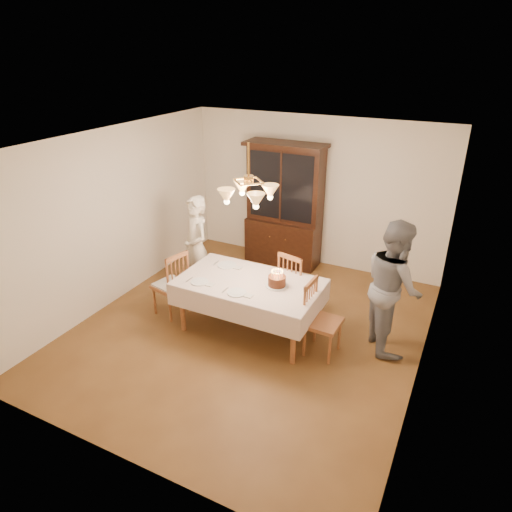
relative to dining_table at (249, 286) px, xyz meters
The scene contains 14 objects.
ground 0.68m from the dining_table, ahead, with size 5.00×5.00×0.00m, color brown.
room_shell 0.90m from the dining_table, ahead, with size 5.00×5.00×5.00m.
dining_table is the anchor object (origin of this frame).
china_hutch 2.33m from the dining_table, 101.82° to the left, with size 1.38×0.54×2.16m.
chair_far_side 0.84m from the dining_table, 59.66° to the left, with size 0.53×0.51×1.00m.
chair_left_end 1.25m from the dining_table, behind, with size 0.51×0.52×1.00m.
chair_right_end 1.09m from the dining_table, ahead, with size 0.44×0.46×1.00m.
elderly_woman 1.32m from the dining_table, 155.31° to the left, with size 0.59×0.39×1.61m, color #F2E5CC.
adult_in_grey 1.86m from the dining_table, 15.99° to the left, with size 0.85×0.66×1.75m, color slate.
birthday_cake 0.41m from the dining_table, ahead, with size 0.30×0.30×0.22m.
place_setting_near_left 0.66m from the dining_table, 150.77° to the right, with size 0.38×0.24×0.02m.
place_setting_near_right 0.36m from the dining_table, 87.70° to the right, with size 0.40×0.25×0.02m.
place_setting_far_left 0.57m from the dining_table, 150.43° to the left, with size 0.42×0.27×0.02m.
chandelier 1.29m from the dining_table, 155.46° to the right, with size 0.62×0.62×0.73m.
Camera 1 is at (2.48, -4.76, 3.64)m, focal length 32.00 mm.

